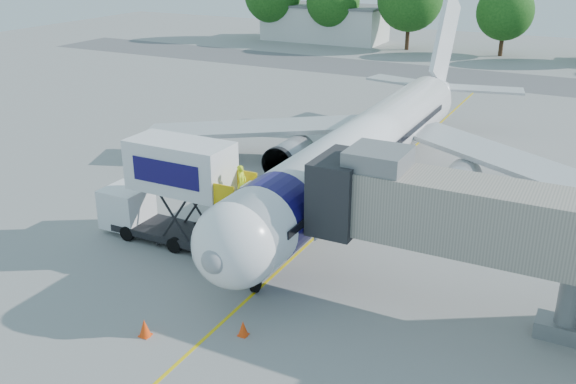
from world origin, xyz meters
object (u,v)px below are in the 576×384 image
at_px(jet_bridge, 459,215).
at_px(ground_tug, 123,361).
at_px(catering_hiloader, 172,192).
at_px(aircraft, 368,146).

distance_m(jet_bridge, ground_tug, 13.93).
bearing_deg(ground_tug, catering_hiloader, 95.51).
bearing_deg(ground_tug, aircraft, 64.98).
bearing_deg(aircraft, ground_tug, -93.17).
xyz_separation_m(jet_bridge, ground_tug, (-9.16, -9.87, -3.58)).
bearing_deg(jet_bridge, aircraft, 125.70).
bearing_deg(aircraft, catering_hiloader, -119.40).
bearing_deg(aircraft, jet_bridge, -54.30).
bearing_deg(catering_hiloader, aircraft, 60.60).
relative_size(aircraft, ground_tug, 9.34).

